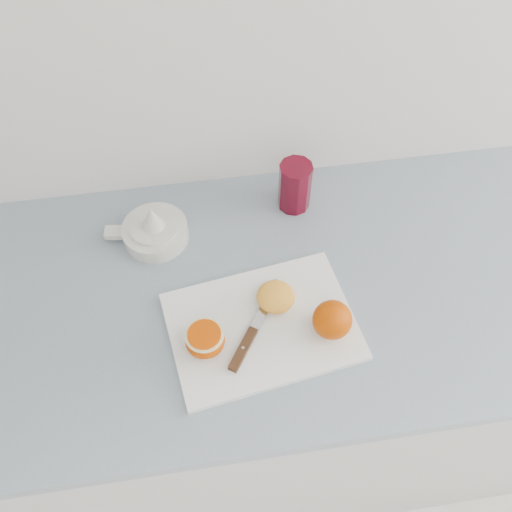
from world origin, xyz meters
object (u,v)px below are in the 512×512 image
Objects in this scene: citrus_juicer at (154,230)px; red_tumbler at (295,187)px; cutting_board at (262,326)px; counter at (255,378)px; half_orange at (205,340)px.

red_tumbler reaches higher than citrus_juicer.
citrus_juicer is at bearing 127.36° from cutting_board.
citrus_juicer is at bearing -171.29° from red_tumbler.
cutting_board is 0.32m from red_tumbler.
counter is at bearing 90.78° from cutting_board.
half_orange is at bearing -132.60° from counter.
half_orange is 0.62× the size of red_tumbler.
red_tumbler is at bearing 68.34° from cutting_board.
citrus_juicer is (-0.19, 0.24, 0.02)m from cutting_board.
counter is 14.33× the size of citrus_juicer.
half_orange is 0.39m from red_tumbler.
red_tumbler reaches higher than cutting_board.
half_orange is (-0.11, -0.03, 0.03)m from cutting_board.
red_tumbler is (0.30, 0.05, 0.03)m from citrus_juicer.
cutting_board is at bearing 13.74° from half_orange.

